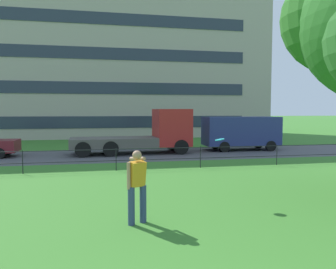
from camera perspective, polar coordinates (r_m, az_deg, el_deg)
The scene contains 7 objects.
street_strip at distance 20.48m, azimuth -9.43°, elevation -3.45°, with size 80.00×6.06×0.01m, color #4C4C51.
park_fence at distance 15.19m, azimuth -8.74°, elevation -3.54°, with size 38.95×0.04×1.00m.
person_thrower at distance 8.07m, azimuth -5.27°, elevation -8.32°, with size 0.47×0.88×1.74m.
frisbee at distance 9.98m, azimuth 8.70°, elevation -0.86°, with size 0.32×0.32×0.07m.
flatbed_truck_right at distance 21.12m, azimuth -3.25°, elevation 0.13°, with size 7.38×2.68×2.75m.
panel_van_left at distance 23.29m, azimuth 12.21°, elevation 0.54°, with size 5.03×2.16×2.24m.
apartment_building_background at distance 37.90m, azimuth -15.69°, elevation 14.59°, with size 39.97×10.44×19.35m.
Camera 1 is at (-0.70, -1.91, 2.67)m, focal length 36.21 mm.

